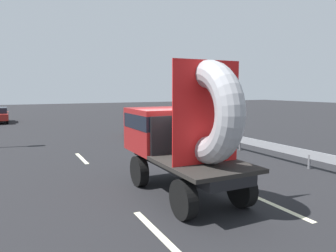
# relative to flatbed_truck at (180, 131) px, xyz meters

# --- Properties ---
(ground_plane) EXTENTS (120.00, 120.00, 0.00)m
(ground_plane) POSITION_rel_flatbed_truck_xyz_m (0.21, 0.03, -1.79)
(ground_plane) COLOR black
(flatbed_truck) EXTENTS (2.02, 4.71, 3.71)m
(flatbed_truck) POSITION_rel_flatbed_truck_xyz_m (0.00, 0.00, 0.00)
(flatbed_truck) COLOR black
(flatbed_truck) RESTS_ON ground_plane
(distant_sedan) EXTENTS (1.66, 3.88, 1.27)m
(distant_sedan) POSITION_rel_flatbed_truck_xyz_m (3.39, 10.49, -1.11)
(distant_sedan) COLOR black
(distant_sedan) RESTS_ON ground_plane
(guardrail) EXTENTS (0.10, 16.12, 0.71)m
(guardrail) POSITION_rel_flatbed_truck_xyz_m (5.66, 2.19, -1.26)
(guardrail) COLOR gray
(guardrail) RESTS_ON ground_plane
(lane_dash_left_near) EXTENTS (0.16, 2.30, 0.01)m
(lane_dash_left_near) POSITION_rel_flatbed_truck_xyz_m (-1.69, -2.04, -1.79)
(lane_dash_left_near) COLOR beige
(lane_dash_left_near) RESTS_ON ground_plane
(lane_dash_left_far) EXTENTS (0.16, 2.30, 0.01)m
(lane_dash_left_far) POSITION_rel_flatbed_truck_xyz_m (-1.69, 5.83, -1.79)
(lane_dash_left_far) COLOR beige
(lane_dash_left_far) RESTS_ON ground_plane
(lane_dash_right_near) EXTENTS (0.16, 2.18, 0.01)m
(lane_dash_right_near) POSITION_rel_flatbed_truck_xyz_m (1.69, -2.17, -1.79)
(lane_dash_right_near) COLOR beige
(lane_dash_right_near) RESTS_ON ground_plane
(lane_dash_right_far) EXTENTS (0.16, 2.60, 0.01)m
(lane_dash_right_far) POSITION_rel_flatbed_truck_xyz_m (1.69, 5.53, -1.79)
(lane_dash_right_far) COLOR beige
(lane_dash_right_far) RESTS_ON ground_plane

